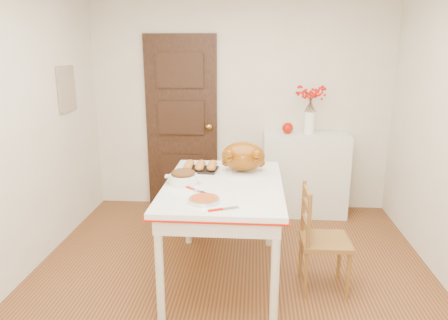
# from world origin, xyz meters

# --- Properties ---
(floor) EXTENTS (3.50, 4.00, 0.00)m
(floor) POSITION_xyz_m (0.00, 0.00, 0.00)
(floor) COLOR #472814
(floor) RESTS_ON ground
(wall_back) EXTENTS (3.50, 0.00, 2.50)m
(wall_back) POSITION_xyz_m (0.00, 2.00, 1.25)
(wall_back) COLOR silver
(wall_back) RESTS_ON ground
(wall_front) EXTENTS (3.50, 0.00, 2.50)m
(wall_front) POSITION_xyz_m (0.00, -2.00, 1.25)
(wall_front) COLOR silver
(wall_front) RESTS_ON ground
(door_back) EXTENTS (0.85, 0.06, 2.06)m
(door_back) POSITION_xyz_m (-0.70, 1.97, 1.03)
(door_back) COLOR black
(door_back) RESTS_ON ground
(photo_board) EXTENTS (0.03, 0.35, 0.45)m
(photo_board) POSITION_xyz_m (-1.73, 1.20, 1.50)
(photo_board) COLOR tan
(photo_board) RESTS_ON ground
(sideboard) EXTENTS (0.96, 0.43, 0.96)m
(sideboard) POSITION_xyz_m (0.76, 1.78, 0.48)
(sideboard) COLOR silver
(sideboard) RESTS_ON floor
(kitchen_table) EXTENTS (0.96, 1.40, 0.84)m
(kitchen_table) POSITION_xyz_m (-0.07, 0.27, 0.42)
(kitchen_table) COLOR white
(kitchen_table) RESTS_ON floor
(chair_oak) EXTENTS (0.39, 0.39, 0.86)m
(chair_oak) POSITION_xyz_m (0.75, 0.18, 0.43)
(chair_oak) COLOR brown
(chair_oak) RESTS_ON floor
(berry_vase) EXTENTS (0.27, 0.27, 0.52)m
(berry_vase) POSITION_xyz_m (0.79, 1.78, 1.22)
(berry_vase) COLOR white
(berry_vase) RESTS_ON sideboard
(apple) EXTENTS (0.13, 0.13, 0.13)m
(apple) POSITION_xyz_m (0.55, 1.78, 1.02)
(apple) COLOR #AF1001
(apple) RESTS_ON sideboard
(turkey_platter) EXTENTS (0.50, 0.44, 0.28)m
(turkey_platter) POSITION_xyz_m (0.08, 0.55, 0.98)
(turkey_platter) COLOR #763E09
(turkey_platter) RESTS_ON kitchen_table
(pumpkin_pie) EXTENTS (0.27, 0.27, 0.05)m
(pumpkin_pie) POSITION_xyz_m (-0.17, -0.16, 0.86)
(pumpkin_pie) COLOR #AF431B
(pumpkin_pie) RESTS_ON kitchen_table
(stuffing_dish) EXTENTS (0.29, 0.23, 0.11)m
(stuffing_dish) POSITION_xyz_m (-0.39, 0.24, 0.90)
(stuffing_dish) COLOR brown
(stuffing_dish) RESTS_ON kitchen_table
(rolls_tray) EXTENTS (0.32, 0.26, 0.08)m
(rolls_tray) POSITION_xyz_m (-0.30, 0.61, 0.88)
(rolls_tray) COLOR #AA612F
(rolls_tray) RESTS_ON kitchen_table
(pie_server) EXTENTS (0.23, 0.15, 0.01)m
(pie_server) POSITION_xyz_m (-0.02, -0.30, 0.85)
(pie_server) COLOR silver
(pie_server) RESTS_ON kitchen_table
(carving_knife) EXTENTS (0.22, 0.20, 0.01)m
(carving_knife) POSITION_xyz_m (-0.26, 0.06, 0.85)
(carving_knife) COLOR silver
(carving_knife) RESTS_ON kitchen_table
(drinking_glass) EXTENTS (0.07, 0.07, 0.10)m
(drinking_glass) POSITION_xyz_m (0.02, 0.82, 0.89)
(drinking_glass) COLOR white
(drinking_glass) RESTS_ON kitchen_table
(shaker_pair) EXTENTS (0.09, 0.05, 0.09)m
(shaker_pair) POSITION_xyz_m (0.23, 0.85, 0.89)
(shaker_pair) COLOR white
(shaker_pair) RESTS_ON kitchen_table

